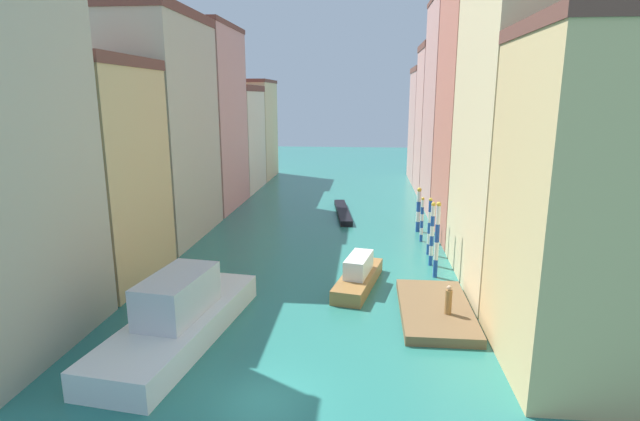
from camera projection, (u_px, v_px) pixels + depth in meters
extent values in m
plane|color=#28756B|center=(321.00, 234.00, 43.16)|extent=(154.00, 154.00, 0.00)
cube|color=#DBB77A|center=(96.00, 178.00, 31.08)|extent=(6.32, 8.53, 13.44)
cube|color=brown|center=(84.00, 62.00, 29.49)|extent=(6.45, 8.70, 0.67)
cube|color=#BCB299|center=(161.00, 133.00, 40.76)|extent=(6.32, 11.67, 17.67)
cube|color=brown|center=(153.00, 14.00, 38.68)|extent=(6.45, 11.90, 0.77)
cube|color=tan|center=(206.00, 121.00, 51.98)|extent=(6.32, 10.65, 18.47)
cube|color=brown|center=(201.00, 26.00, 49.84)|extent=(6.45, 10.87, 0.49)
cube|color=beige|center=(233.00, 141.00, 62.79)|extent=(6.32, 9.70, 12.37)
cube|color=brown|center=(231.00, 88.00, 61.32)|extent=(6.45, 9.90, 0.74)
cube|color=beige|center=(251.00, 131.00, 72.09)|extent=(6.32, 9.08, 13.66)
cube|color=brown|center=(249.00, 81.00, 70.50)|extent=(6.45, 9.26, 0.45)
cube|color=#DBB77A|center=(590.00, 211.00, 20.53)|extent=(6.32, 8.14, 14.13)
cube|color=brown|center=(613.00, 24.00, 18.87)|extent=(6.45, 8.30, 0.61)
cube|color=beige|center=(523.00, 120.00, 29.63)|extent=(6.32, 11.61, 20.70)
cube|color=#C6705B|center=(482.00, 110.00, 40.17)|extent=(6.32, 9.69, 21.33)
cube|color=tan|center=(460.00, 109.00, 50.13)|extent=(6.32, 9.82, 20.94)
cube|color=tan|center=(444.00, 124.00, 59.90)|extent=(6.32, 8.46, 17.11)
cube|color=brown|center=(449.00, 47.00, 57.89)|extent=(6.45, 8.63, 0.74)
cube|color=tan|center=(434.00, 127.00, 69.42)|extent=(6.32, 9.90, 15.02)
cube|color=brown|center=(437.00, 70.00, 67.65)|extent=(6.45, 10.10, 0.71)
cube|color=brown|center=(435.00, 310.00, 27.20)|extent=(3.82, 7.65, 0.51)
cylinder|color=olive|center=(448.00, 302.00, 25.96)|extent=(0.36, 0.36, 1.32)
sphere|color=tan|center=(449.00, 288.00, 25.78)|extent=(0.26, 0.26, 0.26)
cylinder|color=#1E479E|center=(435.00, 268.00, 32.70)|extent=(0.29, 0.29, 1.22)
cylinder|color=white|center=(436.00, 251.00, 32.43)|extent=(0.29, 0.29, 1.22)
cylinder|color=#1E479E|center=(437.00, 233.00, 32.15)|extent=(0.29, 0.29, 1.22)
cylinder|color=white|center=(438.00, 215.00, 31.88)|extent=(0.29, 0.29, 1.22)
sphere|color=gold|center=(439.00, 204.00, 31.71)|extent=(0.32, 0.32, 0.32)
cylinder|color=#1E479E|center=(431.00, 260.00, 35.08)|extent=(0.28, 0.28, 0.72)
cylinder|color=white|center=(431.00, 251.00, 34.92)|extent=(0.28, 0.28, 0.72)
cylinder|color=#1E479E|center=(432.00, 241.00, 34.76)|extent=(0.28, 0.28, 0.72)
cylinder|color=white|center=(432.00, 231.00, 34.59)|extent=(0.28, 0.28, 0.72)
cylinder|color=#1E479E|center=(433.00, 221.00, 34.43)|extent=(0.28, 0.28, 0.72)
cylinder|color=white|center=(433.00, 211.00, 34.27)|extent=(0.28, 0.28, 0.72)
sphere|color=gold|center=(434.00, 204.00, 34.16)|extent=(0.31, 0.31, 0.31)
cylinder|color=#1E479E|center=(428.00, 249.00, 37.43)|extent=(0.24, 0.24, 0.84)
cylinder|color=white|center=(429.00, 239.00, 37.24)|extent=(0.24, 0.24, 0.84)
cylinder|color=#1E479E|center=(429.00, 228.00, 37.06)|extent=(0.24, 0.24, 0.84)
cylinder|color=white|center=(430.00, 217.00, 36.87)|extent=(0.24, 0.24, 0.84)
cylinder|color=#1E479E|center=(430.00, 206.00, 36.68)|extent=(0.24, 0.24, 0.84)
sphere|color=gold|center=(431.00, 200.00, 36.56)|extent=(0.27, 0.27, 0.27)
cylinder|color=#1E479E|center=(421.00, 238.00, 40.90)|extent=(0.25, 0.25, 0.59)
cylinder|color=white|center=(421.00, 231.00, 40.77)|extent=(0.25, 0.25, 0.59)
cylinder|color=#1E479E|center=(422.00, 224.00, 40.64)|extent=(0.25, 0.25, 0.59)
cylinder|color=white|center=(422.00, 217.00, 40.50)|extent=(0.25, 0.25, 0.59)
cylinder|color=#1E479E|center=(422.00, 210.00, 40.37)|extent=(0.25, 0.25, 0.59)
cylinder|color=white|center=(423.00, 203.00, 40.24)|extent=(0.25, 0.25, 0.59)
sphere|color=gold|center=(423.00, 199.00, 40.15)|extent=(0.27, 0.27, 0.27)
cylinder|color=#1E479E|center=(418.00, 226.00, 43.86)|extent=(0.36, 0.36, 0.91)
cylinder|color=white|center=(418.00, 217.00, 43.65)|extent=(0.36, 0.36, 0.91)
cylinder|color=#1E479E|center=(419.00, 207.00, 43.45)|extent=(0.36, 0.36, 0.91)
cylinder|color=white|center=(419.00, 196.00, 43.24)|extent=(0.36, 0.36, 0.91)
sphere|color=gold|center=(419.00, 190.00, 43.11)|extent=(0.40, 0.40, 0.40)
cube|color=white|center=(180.00, 326.00, 24.40)|extent=(5.15, 12.18, 1.29)
cube|color=silver|center=(178.00, 295.00, 24.02)|extent=(2.96, 5.01, 2.03)
cube|color=black|center=(343.00, 212.00, 50.17)|extent=(2.37, 9.91, 0.54)
cube|color=olive|center=(358.00, 280.00, 31.13)|extent=(3.21, 7.00, 0.86)
cube|color=silver|center=(359.00, 265.00, 30.90)|extent=(1.87, 3.33, 1.17)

